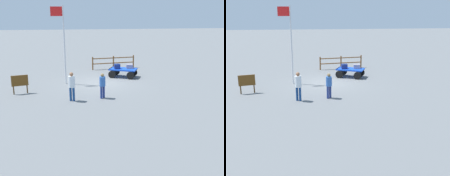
# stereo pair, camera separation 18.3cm
# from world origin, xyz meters

# --- Properties ---
(ground_plane) EXTENTS (120.00, 120.00, 0.00)m
(ground_plane) POSITION_xyz_m (0.00, 0.00, 0.00)
(ground_plane) COLOR slate
(luggage_cart) EXTENTS (2.47, 2.10, 0.70)m
(luggage_cart) POSITION_xyz_m (-1.92, -1.56, 0.51)
(luggage_cart) COLOR blue
(luggage_cart) RESTS_ON ground
(suitcase_navy) EXTENTS (0.48, 0.38, 0.38)m
(suitcase_navy) POSITION_xyz_m (-1.45, -1.57, 0.89)
(suitcase_navy) COLOR navy
(suitcase_navy) RESTS_ON luggage_cart
(suitcase_grey) EXTENTS (0.56, 0.44, 0.33)m
(suitcase_grey) POSITION_xyz_m (-2.47, -1.58, 0.86)
(suitcase_grey) COLOR gray
(suitcase_grey) RESTS_ON luggage_cart
(worker_lead) EXTENTS (0.51, 0.51, 1.57)m
(worker_lead) POSITION_xyz_m (0.30, 3.77, 0.92)
(worker_lead) COLOR navy
(worker_lead) RESTS_ON ground
(worker_trailing) EXTENTS (0.50, 0.50, 1.75)m
(worker_trailing) POSITION_xyz_m (2.15, 4.06, 1.05)
(worker_trailing) COLOR navy
(worker_trailing) RESTS_ON ground
(flagpole) EXTENTS (0.90, 0.12, 5.58)m
(flagpole) POSITION_xyz_m (2.69, -0.02, 3.30)
(flagpole) COLOR silver
(flagpole) RESTS_ON ground
(signboard) EXTENTS (1.03, 0.31, 1.23)m
(signboard) POSITION_xyz_m (5.47, 2.12, 0.80)
(signboard) COLOR #4C3319
(signboard) RESTS_ON ground
(wooden_fence) EXTENTS (4.00, 0.66, 1.18)m
(wooden_fence) POSITION_xyz_m (-1.64, -4.96, 0.68)
(wooden_fence) COLOR brown
(wooden_fence) RESTS_ON ground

